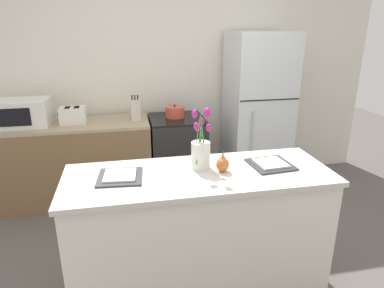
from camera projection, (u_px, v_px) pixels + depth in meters
The scene contains 14 objects.
ground_plane at pixel (199, 285), 2.60m from camera, with size 10.00×10.00×0.00m, color #59544F.
back_wall at pixel (162, 71), 4.00m from camera, with size 5.20×0.08×2.70m.
kitchen_island at pixel (199, 232), 2.45m from camera, with size 1.80×0.66×0.93m.
back_counter at pixel (73, 163), 3.74m from camera, with size 1.68×0.60×0.89m.
stove_range at pixel (177, 155), 3.95m from camera, with size 0.60×0.61×0.89m.
refrigerator at pixel (257, 113), 3.98m from camera, with size 0.68×0.67×1.80m.
flower_vase at pixel (201, 150), 2.33m from camera, with size 0.14×0.14×0.44m.
pear_figurine at pixel (223, 164), 2.30m from camera, with size 0.09×0.09×0.14m.
plate_setting_left at pixel (120, 176), 2.22m from camera, with size 0.31×0.31×0.02m.
plate_setting_right at pixel (271, 164), 2.41m from camera, with size 0.31×0.31×0.02m.
toaster at pixel (73, 115), 3.56m from camera, with size 0.28×0.18×0.17m.
cooking_pot at pixel (175, 112), 3.81m from camera, with size 0.22×0.22×0.14m.
microwave at pixel (24, 113), 3.47m from camera, with size 0.48×0.37×0.27m.
knife_block at pixel (136, 110), 3.69m from camera, with size 0.10×0.14×0.27m.
Camera 1 is at (-0.47, -2.05, 1.87)m, focal length 32.00 mm.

